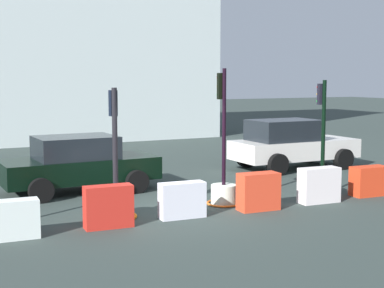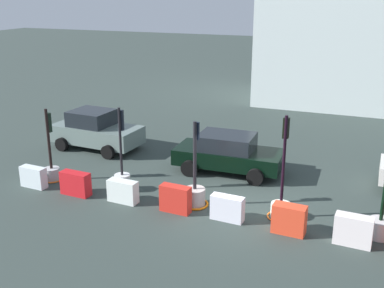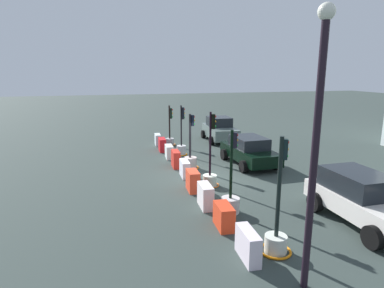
# 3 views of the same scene
# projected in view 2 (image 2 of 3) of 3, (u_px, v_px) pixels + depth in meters

# --- Properties ---
(ground_plane) EXTENTS (120.00, 120.00, 0.00)m
(ground_plane) POSITION_uv_depth(u_px,v_px,m) (236.00, 209.00, 15.70)
(ground_plane) COLOR #2F3B37
(traffic_light_0) EXTENTS (0.82, 0.82, 2.78)m
(traffic_light_0) POSITION_uv_depth(u_px,v_px,m) (51.00, 166.00, 17.96)
(traffic_light_0) COLOR #ADACAF
(traffic_light_0) RESTS_ON ground_plane
(traffic_light_1) EXTENTS (0.75, 0.75, 3.07)m
(traffic_light_1) POSITION_uv_depth(u_px,v_px,m) (122.00, 177.00, 17.02)
(traffic_light_1) COLOR silver
(traffic_light_1) RESTS_ON ground_plane
(traffic_light_2) EXTENTS (0.94, 0.94, 2.92)m
(traffic_light_2) POSITION_uv_depth(u_px,v_px,m) (195.00, 192.00, 15.83)
(traffic_light_2) COLOR #BAA9A4
(traffic_light_2) RESTS_ON ground_plane
(traffic_light_3) EXTENTS (0.86, 0.86, 3.36)m
(traffic_light_3) POSITION_uv_depth(u_px,v_px,m) (281.00, 201.00, 14.94)
(traffic_light_3) COLOR silver
(traffic_light_3) RESTS_ON ground_plane
(traffic_light_4) EXTENTS (0.69, 0.69, 3.07)m
(traffic_light_4) POSITION_uv_depth(u_px,v_px,m) (381.00, 220.00, 13.75)
(traffic_light_4) COLOR beige
(traffic_light_4) RESTS_ON ground_plane
(construction_barrier_0) EXTENTS (1.01, 0.42, 0.77)m
(construction_barrier_0) POSITION_uv_depth(u_px,v_px,m) (34.00, 177.00, 17.33)
(construction_barrier_0) COLOR silver
(construction_barrier_0) RESTS_ON ground_plane
(construction_barrier_1) EXTENTS (1.11, 0.47, 0.84)m
(construction_barrier_1) POSITION_uv_depth(u_px,v_px,m) (76.00, 184.00, 16.66)
(construction_barrier_1) COLOR red
(construction_barrier_1) RESTS_ON ground_plane
(construction_barrier_2) EXTENTS (1.07, 0.46, 0.77)m
(construction_barrier_2) POSITION_uv_depth(u_px,v_px,m) (123.00, 191.00, 16.10)
(construction_barrier_2) COLOR silver
(construction_barrier_2) RESTS_ON ground_plane
(construction_barrier_3) EXTENTS (1.03, 0.43, 0.90)m
(construction_barrier_3) POSITION_uv_depth(u_px,v_px,m) (175.00, 199.00, 15.36)
(construction_barrier_3) COLOR red
(construction_barrier_3) RESTS_ON ground_plane
(construction_barrier_4) EXTENTS (1.06, 0.43, 0.81)m
(construction_barrier_4) POSITION_uv_depth(u_px,v_px,m) (227.00, 208.00, 14.82)
(construction_barrier_4) COLOR silver
(construction_barrier_4) RESTS_ON ground_plane
(construction_barrier_5) EXTENTS (1.00, 0.51, 0.89)m
(construction_barrier_5) POSITION_uv_depth(u_px,v_px,m) (289.00, 219.00, 14.01)
(construction_barrier_5) COLOR #E74023
(construction_barrier_5) RESTS_ON ground_plane
(construction_barrier_6) EXTENTS (1.07, 0.48, 0.89)m
(construction_barrier_6) POSITION_uv_depth(u_px,v_px,m) (353.00, 230.00, 13.37)
(construction_barrier_6) COLOR silver
(construction_barrier_6) RESTS_ON ground_plane
(car_black_sedan) EXTENTS (4.26, 2.28, 1.54)m
(car_black_sedan) POSITION_uv_depth(u_px,v_px,m) (228.00, 153.00, 18.67)
(car_black_sedan) COLOR black
(car_black_sedan) RESTS_ON ground_plane
(car_grey_saloon) EXTENTS (4.14, 2.39, 1.75)m
(car_grey_saloon) POSITION_uv_depth(u_px,v_px,m) (96.00, 130.00, 21.46)
(car_grey_saloon) COLOR slate
(car_grey_saloon) RESTS_ON ground_plane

